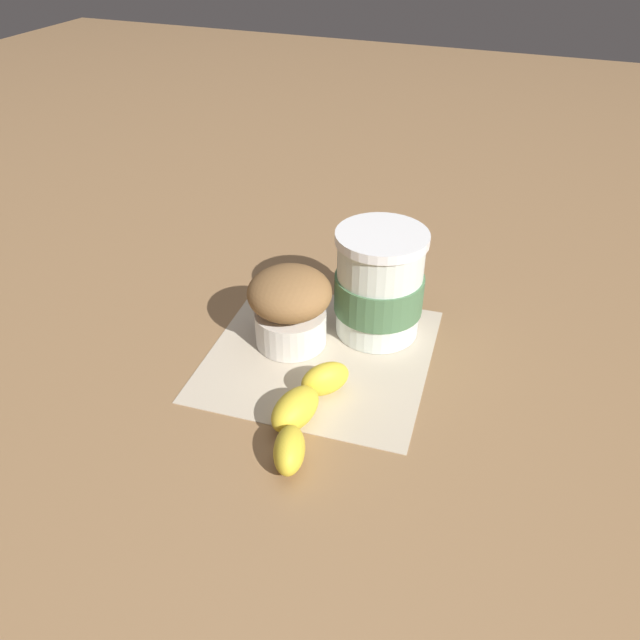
% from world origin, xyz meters
% --- Properties ---
extents(ground_plane, '(3.00, 3.00, 0.00)m').
position_xyz_m(ground_plane, '(0.00, 0.00, 0.00)').
color(ground_plane, '#936D47').
extents(paper_napkin, '(0.25, 0.25, 0.00)m').
position_xyz_m(paper_napkin, '(0.00, 0.00, 0.00)').
color(paper_napkin, beige).
rests_on(paper_napkin, ground_plane).
extents(coffee_cup, '(0.10, 0.10, 0.12)m').
position_xyz_m(coffee_cup, '(-0.06, 0.04, 0.06)').
color(coffee_cup, silver).
rests_on(coffee_cup, paper_napkin).
extents(muffin, '(0.09, 0.09, 0.09)m').
position_xyz_m(muffin, '(-0.01, -0.04, 0.05)').
color(muffin, white).
rests_on(muffin, paper_napkin).
extents(banana, '(0.15, 0.06, 0.03)m').
position_xyz_m(banana, '(0.10, 0.02, 0.02)').
color(banana, yellow).
rests_on(banana, paper_napkin).
extents(sugar_packet, '(0.05, 0.06, 0.01)m').
position_xyz_m(sugar_packet, '(-0.18, 0.04, 0.00)').
color(sugar_packet, pink).
rests_on(sugar_packet, ground_plane).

